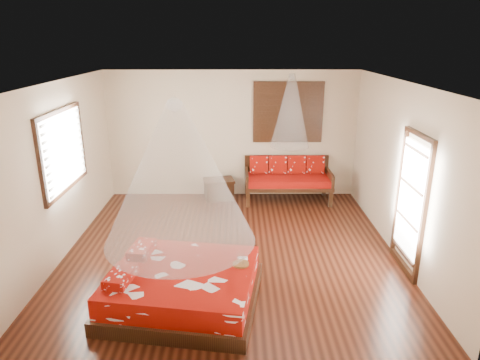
{
  "coord_description": "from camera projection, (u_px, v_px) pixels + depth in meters",
  "views": [
    {
      "loc": [
        0.12,
        -6.55,
        3.44
      ],
      "look_at": [
        0.16,
        0.32,
        1.15
      ],
      "focal_mm": 32.0,
      "sensor_mm": 36.0,
      "label": 1
    }
  ],
  "objects": [
    {
      "name": "room",
      "position": [
        230.0,
        171.0,
        6.86
      ],
      "size": [
        5.54,
        5.54,
        2.84
      ],
      "color": "black",
      "rests_on": "ground"
    },
    {
      "name": "bed",
      "position": [
        182.0,
        287.0,
        5.76
      ],
      "size": [
        2.2,
        2.05,
        0.63
      ],
      "rotation": [
        0.0,
        0.0,
        -0.16
      ],
      "color": "black",
      "rests_on": "floor"
    },
    {
      "name": "daybed",
      "position": [
        288.0,
        177.0,
        9.41
      ],
      "size": [
        1.88,
        0.84,
        0.97
      ],
      "color": "black",
      "rests_on": "floor"
    },
    {
      "name": "storage_chest",
      "position": [
        219.0,
        189.0,
        9.55
      ],
      "size": [
        0.74,
        0.6,
        0.45
      ],
      "rotation": [
        0.0,
        0.0,
        0.21
      ],
      "color": "black",
      "rests_on": "floor"
    },
    {
      "name": "shutter_panel",
      "position": [
        288.0,
        112.0,
        9.28
      ],
      "size": [
        1.52,
        0.06,
        1.32
      ],
      "color": "black",
      "rests_on": "wall_back"
    },
    {
      "name": "window_left",
      "position": [
        64.0,
        150.0,
        6.94
      ],
      "size": [
        0.1,
        1.74,
        1.34
      ],
      "color": "black",
      "rests_on": "wall_left"
    },
    {
      "name": "glazed_door",
      "position": [
        410.0,
        204.0,
        6.41
      ],
      "size": [
        0.08,
        1.02,
        2.16
      ],
      "color": "black",
      "rests_on": "floor"
    },
    {
      "name": "wine_tray",
      "position": [
        241.0,
        262.0,
        5.81
      ],
      "size": [
        0.22,
        0.22,
        0.18
      ],
      "rotation": [
        0.0,
        0.0,
        -0.4
      ],
      "color": "brown",
      "rests_on": "bed"
    },
    {
      "name": "mosquito_net_main",
      "position": [
        178.0,
        174.0,
        5.26
      ],
      "size": [
        1.92,
        1.92,
        1.8
      ],
      "primitive_type": "cone",
      "color": "white",
      "rests_on": "ceiling"
    },
    {
      "name": "mosquito_net_daybed",
      "position": [
        291.0,
        111.0,
        8.81
      ],
      "size": [
        0.81,
        0.81,
        1.5
      ],
      "primitive_type": "cone",
      "color": "white",
      "rests_on": "ceiling"
    }
  ]
}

